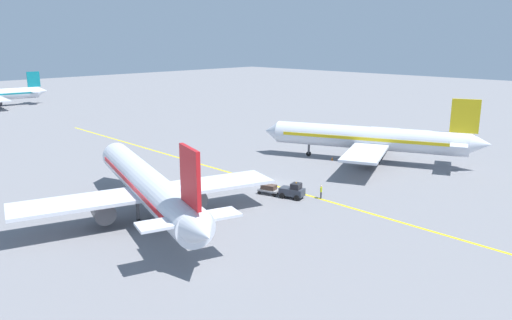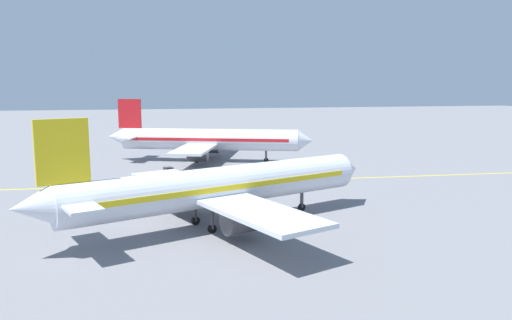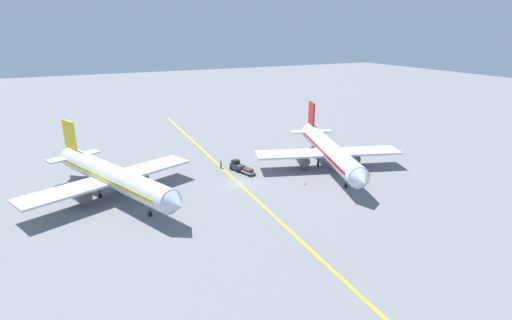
{
  "view_description": "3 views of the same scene",
  "coord_description": "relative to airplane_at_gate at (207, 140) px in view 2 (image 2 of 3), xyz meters",
  "views": [
    {
      "loc": [
        -47.8,
        -44.24,
        19.28
      ],
      "look_at": [
        -4.65,
        -2.45,
        4.52
      ],
      "focal_mm": 35.0,
      "sensor_mm": 36.0,
      "label": 1
    },
    {
      "loc": [
        65.48,
        -9.18,
        13.22
      ],
      "look_at": [
        4.44,
        3.7,
        3.63
      ],
      "focal_mm": 35.0,
      "sensor_mm": 36.0,
      "label": 2
    },
    {
      "loc": [
        25.84,
        59.92,
        25.84
      ],
      "look_at": [
        -5.42,
        -4.4,
        2.31
      ],
      "focal_mm": 28.0,
      "sensor_mm": 36.0,
      "label": 3
    }
  ],
  "objects": [
    {
      "name": "ground_plane",
      "position": [
        18.82,
        -0.16,
        -3.71
      ],
      "size": [
        400.0,
        400.0,
        0.0
      ],
      "primitive_type": "plane",
      "color": "slate"
    },
    {
      "name": "apron_yellow_centreline",
      "position": [
        18.82,
        -0.16,
        -3.71
      ],
      "size": [
        5.01,
        119.93,
        0.01
      ],
      "primitive_type": "cube",
      "rotation": [
        0.0,
        0.0,
        -0.04
      ],
      "color": "yellow",
      "rests_on": "ground"
    },
    {
      "name": "airplane_at_gate",
      "position": [
        0.0,
        0.0,
        0.0
      ],
      "size": [
        28.21,
        34.62,
        10.6
      ],
      "color": "silver",
      "rests_on": "ground"
    },
    {
      "name": "airplane_adjacent_stand",
      "position": [
        39.37,
        -3.46,
        0.0
      ],
      "size": [
        27.89,
        34.0,
        10.6
      ],
      "color": "silver",
      "rests_on": "ground"
    },
    {
      "name": "baggage_tug_dark",
      "position": [
        16.36,
        -6.78,
        -2.81
      ],
      "size": [
        2.4,
        3.29,
        2.11
      ],
      "color": "#333842",
      "rests_on": "ground"
    },
    {
      "name": "baggage_cart_trailing",
      "position": [
        15.47,
        -3.6,
        -2.95
      ],
      "size": [
        2.05,
        2.88,
        1.24
      ],
      "color": "gray",
      "rests_on": "ground"
    },
    {
      "name": "ground_crew_worker",
      "position": [
        18.68,
        -9.39,
        -2.8
      ],
      "size": [
        0.52,
        0.37,
        1.68
      ],
      "color": "#23232D",
      "rests_on": "ground"
    },
    {
      "name": "traffic_cone_near_nose",
      "position": [
        35.82,
        1.21,
        -3.43
      ],
      "size": [
        0.32,
        0.32,
        0.55
      ],
      "primitive_type": "cone",
      "color": "orange",
      "rests_on": "ground"
    },
    {
      "name": "traffic_cone_mid_apron",
      "position": [
        8.68,
        5.41,
        -3.43
      ],
      "size": [
        0.32,
        0.32,
        0.55
      ],
      "primitive_type": "cone",
      "color": "orange",
      "rests_on": "ground"
    }
  ]
}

